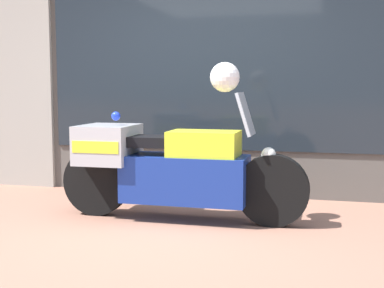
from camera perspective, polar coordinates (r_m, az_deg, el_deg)
ground_plane at (r=4.79m, az=-3.13°, el=-9.54°), size 60.00×60.00×0.00m
shop_building at (r=6.69m, az=-1.69°, el=11.93°), size 6.13×0.55×3.93m
window_display at (r=6.55m, az=5.89°, el=-1.07°), size 4.65×0.30×2.01m
paramedic_motorcycle at (r=5.20m, az=-2.65°, el=-2.32°), size 2.45×0.63×1.24m
white_helmet at (r=5.01m, az=3.53°, el=7.13°), size 0.28×0.28×0.28m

